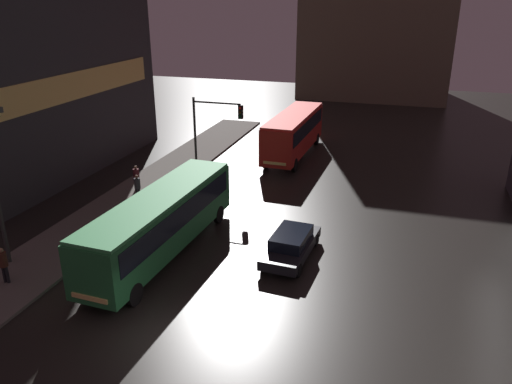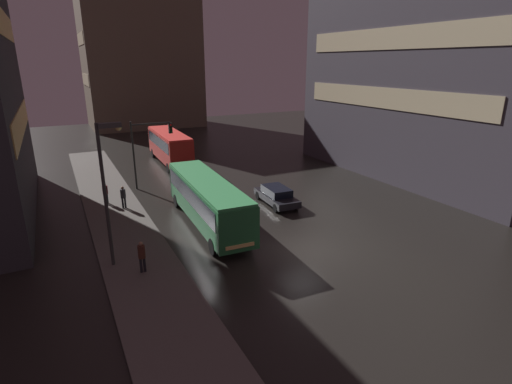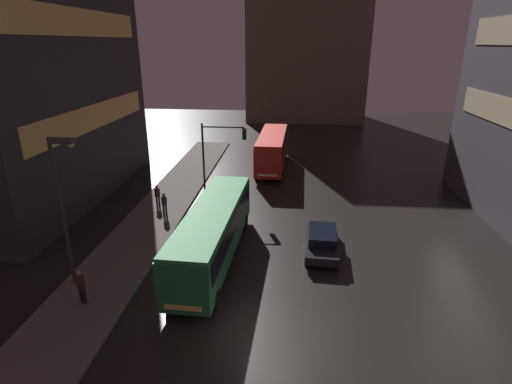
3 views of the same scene
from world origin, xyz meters
name	(u,v)px [view 3 (image 3 of 3)]	position (x,y,z in m)	size (l,w,h in m)	color
ground_plane	(273,337)	(0.00, 0.00, 0.00)	(120.00, 120.00, 0.00)	black
sidewalk_left	(147,226)	(-9.00, 10.00, 0.07)	(4.00, 48.00, 0.15)	#56514C
building_left_tower	(25,76)	(-19.19, 15.15, 9.43)	(10.07, 20.81, 18.86)	#2D2D33
building_far_backdrop	(306,48)	(2.50, 53.46, 10.84)	(18.07, 12.00, 21.68)	brown
bus_near	(213,229)	(-3.69, 6.13, 1.97)	(2.96, 11.69, 3.20)	#236B38
bus_far	(272,147)	(-1.26, 24.31, 2.12)	(2.77, 10.52, 3.45)	#AD1E19
car_taxi	(322,240)	(2.54, 7.68, 0.72)	(2.16, 4.77, 1.38)	black
pedestrian_near	(81,284)	(-9.06, 1.36, 1.17)	(0.42, 0.42, 1.73)	black
pedestrian_mid	(157,194)	(-9.33, 13.41, 1.13)	(0.42, 0.42, 1.64)	black
pedestrian_far	(164,202)	(-8.27, 11.71, 1.16)	(0.43, 0.43, 1.70)	black
traffic_light_main	(219,147)	(-5.16, 16.60, 4.03)	(3.55, 0.35, 5.89)	#2D2D2D
street_lamp_sidewalk	(63,191)	(-10.09, 2.93, 5.20)	(1.25, 0.36, 7.63)	#2D2D2D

